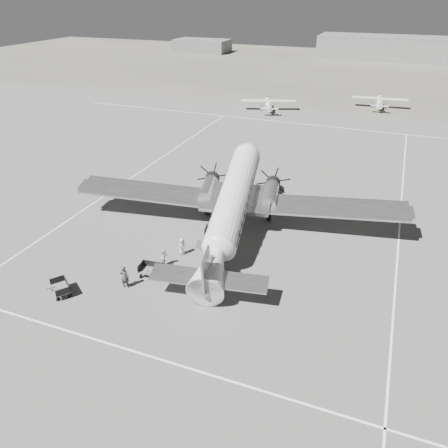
{
  "coord_description": "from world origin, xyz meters",
  "views": [
    {
      "loc": [
        9.57,
        -30.58,
        19.98
      ],
      "look_at": [
        -2.19,
        -0.33,
        2.2
      ],
      "focal_mm": 35.0,
      "sensor_mm": 36.0,
      "label": 1
    }
  ],
  "objects": [
    {
      "name": "ground",
      "position": [
        0.0,
        0.0,
        0.0
      ],
      "size": [
        260.0,
        260.0,
        0.0
      ],
      "primitive_type": "plane",
      "color": "slate",
      "rests_on": "ground"
    },
    {
      "name": "taxi_line_near",
      "position": [
        0.0,
        -14.0,
        0.01
      ],
      "size": [
        60.0,
        0.15,
        0.01
      ],
      "primitive_type": "cube",
      "color": "white",
      "rests_on": "ground"
    },
    {
      "name": "taxi_line_right",
      "position": [
        12.0,
        0.0,
        0.01
      ],
      "size": [
        0.15,
        80.0,
        0.01
      ],
      "primitive_type": "cube",
      "color": "white",
      "rests_on": "ground"
    },
    {
      "name": "taxi_line_left",
      "position": [
        -18.0,
        10.0,
        0.01
      ],
      "size": [
        0.15,
        60.0,
        0.01
      ],
      "primitive_type": "cube",
      "color": "white",
      "rests_on": "ground"
    },
    {
      "name": "taxi_line_horizon",
      "position": [
        0.0,
        40.0,
        0.01
      ],
      "size": [
        90.0,
        0.15,
        0.01
      ],
      "primitive_type": "cube",
      "color": "white",
      "rests_on": "ground"
    },
    {
      "name": "grass_infield",
      "position": [
        0.0,
        95.0,
        0.0
      ],
      "size": [
        260.0,
        90.0,
        0.01
      ],
      "primitive_type": "cube",
      "color": "#646154",
      "rests_on": "ground"
    },
    {
      "name": "hangar_main",
      "position": [
        5.0,
        120.0,
        3.3
      ],
      "size": [
        42.0,
        14.0,
        6.6
      ],
      "color": "slate",
      "rests_on": "ground"
    },
    {
      "name": "shed_secondary",
      "position": [
        -55.0,
        115.0,
        2.0
      ],
      "size": [
        18.0,
        10.0,
        4.0
      ],
      "primitive_type": "cube",
      "color": "#5D5D5D",
      "rests_on": "ground"
    },
    {
      "name": "dc3_airliner",
      "position": [
        -2.19,
        1.67,
        2.97
      ],
      "size": [
        34.39,
        26.64,
        5.93
      ],
      "primitive_type": null,
      "rotation": [
        0.0,
        0.0,
        0.17
      ],
      "color": "silver",
      "rests_on": "ground"
    },
    {
      "name": "light_plane_left",
      "position": [
        -11.74,
        46.21,
        1.03
      ],
      "size": [
        12.07,
        10.93,
        2.06
      ],
      "primitive_type": null,
      "rotation": [
        0.0,
        0.0,
        0.34
      ],
      "color": "silver",
      "rests_on": "ground"
    },
    {
      "name": "light_plane_right",
      "position": [
        6.81,
        55.32,
        1.04
      ],
      "size": [
        10.61,
        8.86,
        2.08
      ],
      "primitive_type": null,
      "rotation": [
        0.0,
        0.0,
        0.07
      ],
      "color": "silver",
      "rests_on": "ground"
    },
    {
      "name": "baggage_cart_near",
      "position": [
        -5.84,
        -6.58,
        0.53
      ],
      "size": [
        2.0,
        1.5,
        1.06
      ],
      "primitive_type": null,
      "rotation": [
        0.0,
        0.0,
        0.09
      ],
      "color": "#5D5D5D",
      "rests_on": "ground"
    },
    {
      "name": "baggage_cart_far",
      "position": [
        -10.9,
        -10.95,
        0.52
      ],
      "size": [
        2.23,
        2.12,
        1.03
      ],
      "primitive_type": null,
      "rotation": [
        0.0,
        0.0,
        -0.64
      ],
      "color": "#5D5D5D",
      "rests_on": "ground"
    },
    {
      "name": "ground_crew",
      "position": [
        -6.97,
        -8.49,
        0.93
      ],
      "size": [
        0.74,
        0.55,
        1.85
      ],
      "primitive_type": "imported",
      "rotation": [
        0.0,
        0.0,
        3.31
      ],
      "color": "#313131",
      "rests_on": "ground"
    },
    {
      "name": "ramp_agent",
      "position": [
        -5.56,
        -4.85,
        0.76
      ],
      "size": [
        0.67,
        0.81,
        1.53
      ],
      "primitive_type": "imported",
      "rotation": [
        0.0,
        0.0,
        1.44
      ],
      "color": "silver",
      "rests_on": "ground"
    },
    {
      "name": "passenger",
      "position": [
        -5.03,
        -2.8,
        0.75
      ],
      "size": [
        0.63,
        0.82,
        1.51
      ],
      "primitive_type": "imported",
      "rotation": [
        0.0,
        0.0,
        1.35
      ],
      "color": "#B3B4B1",
      "rests_on": "ground"
    }
  ]
}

